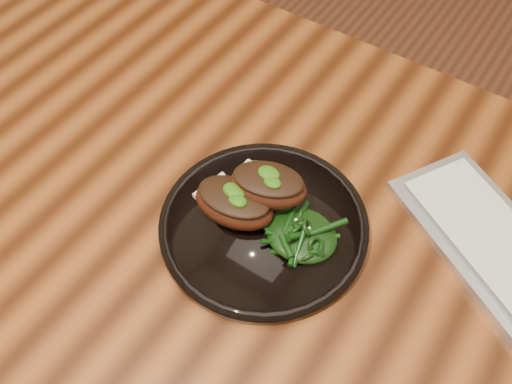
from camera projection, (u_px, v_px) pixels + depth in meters
desk at (284, 268)px, 0.79m from camera, size 1.60×0.80×0.75m
plate at (264, 225)px, 0.72m from camera, size 0.27×0.27×0.02m
lamb_chop_front at (234, 202)px, 0.71m from camera, size 0.11×0.08×0.05m
lamb_chop_back at (268, 185)px, 0.70m from camera, size 0.11×0.09×0.04m
herb_smear at (266, 180)px, 0.76m from camera, size 0.09×0.06×0.01m
greens_heap at (302, 232)px, 0.69m from camera, size 0.09×0.09×0.03m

